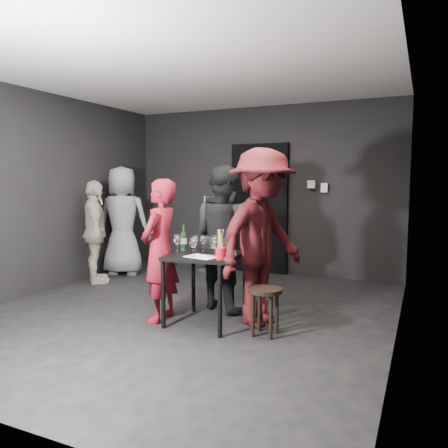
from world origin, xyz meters
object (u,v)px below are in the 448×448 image
at_px(stool, 265,298).
at_px(breadstick_cup, 221,245).
at_px(bystander_grey, 123,212).
at_px(wine_bottle, 184,241).
at_px(hand_truck, 214,257).
at_px(server_red, 160,249).
at_px(tasting_table, 205,263).
at_px(man_maroon, 262,217).
at_px(bystander_cream, 95,232).
at_px(woman_black, 224,229).

distance_m(stool, breadstick_cup, 0.68).
relative_size(bystander_grey, wine_bottle, 6.98).
xyz_separation_m(hand_truck, server_red, (0.62, -2.58, 0.55)).
bearing_deg(tasting_table, man_maroon, 23.36).
relative_size(server_red, bystander_cream, 1.02).
bearing_deg(tasting_table, hand_truck, 114.20).
distance_m(man_maroon, bystander_cream, 2.97).
bearing_deg(bystander_cream, bystander_grey, -46.44).
height_order(tasting_table, man_maroon, man_maroon).
height_order(server_red, bystander_grey, bystander_grey).
relative_size(hand_truck, wine_bottle, 4.35).
bearing_deg(bystander_cream, breadstick_cup, -160.73).
height_order(woman_black, wine_bottle, woman_black).
bearing_deg(wine_bottle, bystander_grey, 142.25).
bearing_deg(bystander_grey, breadstick_cup, 128.70).
distance_m(hand_truck, stool, 3.14).
xyz_separation_m(tasting_table, wine_bottle, (-0.29, 0.05, 0.21)).
xyz_separation_m(stool, server_red, (-1.19, -0.02, 0.41)).
xyz_separation_m(hand_truck, stool, (1.81, -2.56, 0.15)).
distance_m(man_maroon, wine_bottle, 0.89).
bearing_deg(man_maroon, breadstick_cup, 171.35).
relative_size(tasting_table, bystander_grey, 0.37).
bearing_deg(woman_black, bystander_grey, -1.01).
xyz_separation_m(stool, man_maroon, (-0.15, 0.31, 0.76)).
height_order(hand_truck, bystander_cream, bystander_cream).
height_order(woman_black, bystander_cream, woman_black).
bearing_deg(server_red, bystander_grey, -137.66).
height_order(tasting_table, wine_bottle, wine_bottle).
xyz_separation_m(tasting_table, woman_black, (-0.06, 0.60, 0.29)).
xyz_separation_m(man_maroon, breadstick_cup, (-0.25, -0.47, -0.24)).
height_order(stool, bystander_grey, bystander_grey).
height_order(hand_truck, bystander_grey, bystander_grey).
bearing_deg(hand_truck, man_maroon, -42.28).
bearing_deg(breadstick_cup, tasting_table, 141.05).
xyz_separation_m(woman_black, bystander_grey, (-2.25, 1.01, 0.06)).
height_order(bystander_cream, bystander_grey, bystander_grey).
distance_m(bystander_cream, bystander_grey, 0.69).
relative_size(server_red, woman_black, 0.83).
bearing_deg(man_maroon, tasting_table, 133.19).
bearing_deg(server_red, hand_truck, -170.79).
relative_size(stool, woman_black, 0.25).
bearing_deg(tasting_table, wine_bottle, 169.82).
relative_size(hand_truck, bystander_grey, 0.62).
bearing_deg(bystander_grey, man_maroon, 138.33).
distance_m(woman_black, wine_bottle, 0.60).
xyz_separation_m(server_red, wine_bottle, (0.21, 0.15, 0.08)).
distance_m(hand_truck, woman_black, 2.27).
height_order(tasting_table, server_red, server_red).
relative_size(stool, man_maroon, 0.21).
bearing_deg(hand_truck, bystander_grey, -132.60).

